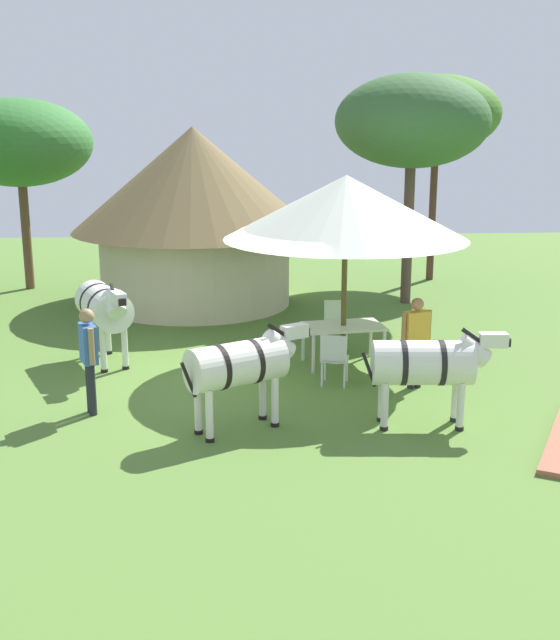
{
  "coord_description": "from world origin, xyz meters",
  "views": [
    {
      "loc": [
        -0.29,
        -12.83,
        4.31
      ],
      "look_at": [
        0.64,
        0.31,
        1.0
      ],
      "focal_mm": 44.18,
      "sensor_mm": 36.0,
      "label": 1
    }
  ],
  "objects_px": {
    "zebra_nearest_camera": "(105,307)",
    "acacia_tree_far_lawn": "(437,114)",
    "patio_chair_near_hut": "(334,356)",
    "patio_chair_east_end": "(336,320)",
    "zebra_toward_hut": "(240,365)",
    "guest_beside_umbrella": "(416,334)",
    "zebra_by_umbrella": "(426,364)",
    "thatched_hut": "(194,207)",
    "patio_dining_table": "(343,329)",
    "acacia_tree_left_background": "(19,143)",
    "shade_umbrella": "(346,207)",
    "standing_watcher": "(89,351)",
    "acacia_tree_right_background": "(412,122)"
  },
  "relations": [
    {
      "from": "shade_umbrella",
      "to": "guest_beside_umbrella",
      "type": "relative_size",
      "value": 2.81
    },
    {
      "from": "standing_watcher",
      "to": "acacia_tree_left_background",
      "type": "xyz_separation_m",
      "value": [
        -3.15,
        9.59,
        2.81
      ]
    },
    {
      "from": "patio_dining_table",
      "to": "standing_watcher",
      "type": "xyz_separation_m",
      "value": [
        -4.19,
        -2.23,
        0.33
      ]
    },
    {
      "from": "shade_umbrella",
      "to": "patio_dining_table",
      "type": "relative_size",
      "value": 2.81
    },
    {
      "from": "zebra_toward_hut",
      "to": "acacia_tree_left_background",
      "type": "height_order",
      "value": "acacia_tree_left_background"
    },
    {
      "from": "zebra_by_umbrella",
      "to": "acacia_tree_right_background",
      "type": "bearing_deg",
      "value": 173.44
    },
    {
      "from": "shade_umbrella",
      "to": "zebra_nearest_camera",
      "type": "distance_m",
      "value": 4.7
    },
    {
      "from": "zebra_by_umbrella",
      "to": "acacia_tree_far_lawn",
      "type": "xyz_separation_m",
      "value": [
        2.9,
        10.89,
        3.59
      ]
    },
    {
      "from": "acacia_tree_far_lawn",
      "to": "zebra_toward_hut",
      "type": "bearing_deg",
      "value": -117.23
    },
    {
      "from": "patio_chair_near_hut",
      "to": "patio_chair_east_end",
      "type": "bearing_deg",
      "value": 96.81
    },
    {
      "from": "patio_chair_east_end",
      "to": "zebra_by_umbrella",
      "type": "bearing_deg",
      "value": 100.9
    },
    {
      "from": "standing_watcher",
      "to": "patio_chair_east_end",
      "type": "bearing_deg",
      "value": 109.19
    },
    {
      "from": "patio_dining_table",
      "to": "acacia_tree_left_background",
      "type": "xyz_separation_m",
      "value": [
        -7.34,
        7.36,
        3.14
      ]
    },
    {
      "from": "guest_beside_umbrella",
      "to": "acacia_tree_right_background",
      "type": "bearing_deg",
      "value": 59.93
    },
    {
      "from": "shade_umbrella",
      "to": "patio_chair_east_end",
      "type": "bearing_deg",
      "value": 88.25
    },
    {
      "from": "acacia_tree_far_lawn",
      "to": "acacia_tree_left_background",
      "type": "bearing_deg",
      "value": -177.64
    },
    {
      "from": "zebra_nearest_camera",
      "to": "shade_umbrella",
      "type": "bearing_deg",
      "value": 151.68
    },
    {
      "from": "zebra_by_umbrella",
      "to": "acacia_tree_left_background",
      "type": "height_order",
      "value": "acacia_tree_left_background"
    },
    {
      "from": "zebra_by_umbrella",
      "to": "shade_umbrella",
      "type": "bearing_deg",
      "value": -162.15
    },
    {
      "from": "zebra_by_umbrella",
      "to": "guest_beside_umbrella",
      "type": "bearing_deg",
      "value": 175.59
    },
    {
      "from": "guest_beside_umbrella",
      "to": "zebra_by_umbrella",
      "type": "height_order",
      "value": "guest_beside_umbrella"
    },
    {
      "from": "zebra_nearest_camera",
      "to": "acacia_tree_far_lawn",
      "type": "relative_size",
      "value": 0.36
    },
    {
      "from": "standing_watcher",
      "to": "acacia_tree_far_lawn",
      "type": "distance_m",
      "value": 13.22
    },
    {
      "from": "patio_chair_near_hut",
      "to": "acacia_tree_right_background",
      "type": "height_order",
      "value": "acacia_tree_right_background"
    },
    {
      "from": "zebra_toward_hut",
      "to": "patio_chair_east_end",
      "type": "bearing_deg",
      "value": 126.68
    },
    {
      "from": "standing_watcher",
      "to": "zebra_toward_hut",
      "type": "relative_size",
      "value": 0.87
    },
    {
      "from": "standing_watcher",
      "to": "thatched_hut",
      "type": "bearing_deg",
      "value": 149.46
    },
    {
      "from": "thatched_hut",
      "to": "patio_chair_near_hut",
      "type": "height_order",
      "value": "thatched_hut"
    },
    {
      "from": "zebra_toward_hut",
      "to": "shade_umbrella",
      "type": "bearing_deg",
      "value": 118.85
    },
    {
      "from": "patio_dining_table",
      "to": "acacia_tree_right_background",
      "type": "xyz_separation_m",
      "value": [
        2.29,
        4.96,
        3.67
      ]
    },
    {
      "from": "thatched_hut",
      "to": "patio_dining_table",
      "type": "bearing_deg",
      "value": -61.51
    },
    {
      "from": "patio_chair_near_hut",
      "to": "zebra_toward_hut",
      "type": "relative_size",
      "value": 0.48
    },
    {
      "from": "thatched_hut",
      "to": "acacia_tree_left_background",
      "type": "relative_size",
      "value": 1.18
    },
    {
      "from": "thatched_hut",
      "to": "patio_chair_near_hut",
      "type": "xyz_separation_m",
      "value": [
        2.51,
        -6.44,
        -1.83
      ]
    },
    {
      "from": "acacia_tree_left_background",
      "to": "patio_chair_east_end",
      "type": "bearing_deg",
      "value": -39.62
    },
    {
      "from": "patio_chair_near_hut",
      "to": "shade_umbrella",
      "type": "bearing_deg",
      "value": 90.0
    },
    {
      "from": "shade_umbrella",
      "to": "standing_watcher",
      "type": "xyz_separation_m",
      "value": [
        -4.19,
        -2.23,
        -1.88
      ]
    },
    {
      "from": "shade_umbrella",
      "to": "zebra_by_umbrella",
      "type": "xyz_separation_m",
      "value": [
        0.73,
        -3.08,
        -1.92
      ]
    },
    {
      "from": "acacia_tree_far_lawn",
      "to": "zebra_by_umbrella",
      "type": "bearing_deg",
      "value": -104.93
    },
    {
      "from": "thatched_hut",
      "to": "patio_dining_table",
      "type": "height_order",
      "value": "thatched_hut"
    },
    {
      "from": "thatched_hut",
      "to": "standing_watcher",
      "type": "bearing_deg",
      "value": -100.24
    },
    {
      "from": "patio_chair_east_end",
      "to": "zebra_toward_hut",
      "type": "xyz_separation_m",
      "value": [
        -1.98,
        -4.28,
        0.45
      ]
    },
    {
      "from": "standing_watcher",
      "to": "acacia_tree_far_lawn",
      "type": "relative_size",
      "value": 0.29
    },
    {
      "from": "patio_chair_east_end",
      "to": "thatched_hut",
      "type": "bearing_deg",
      "value": -52.39
    },
    {
      "from": "shade_umbrella",
      "to": "zebra_toward_hut",
      "type": "relative_size",
      "value": 2.3
    },
    {
      "from": "guest_beside_umbrella",
      "to": "zebra_nearest_camera",
      "type": "distance_m",
      "value": 5.6
    },
    {
      "from": "zebra_nearest_camera",
      "to": "acacia_tree_far_lawn",
      "type": "distance_m",
      "value": 11.45
    },
    {
      "from": "patio_chair_near_hut",
      "to": "acacia_tree_right_background",
      "type": "distance_m",
      "value": 7.71
    },
    {
      "from": "guest_beside_umbrella",
      "to": "acacia_tree_far_lawn",
      "type": "height_order",
      "value": "acacia_tree_far_lawn"
    },
    {
      "from": "standing_watcher",
      "to": "acacia_tree_left_background",
      "type": "bearing_deg",
      "value": 177.91
    }
  ]
}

